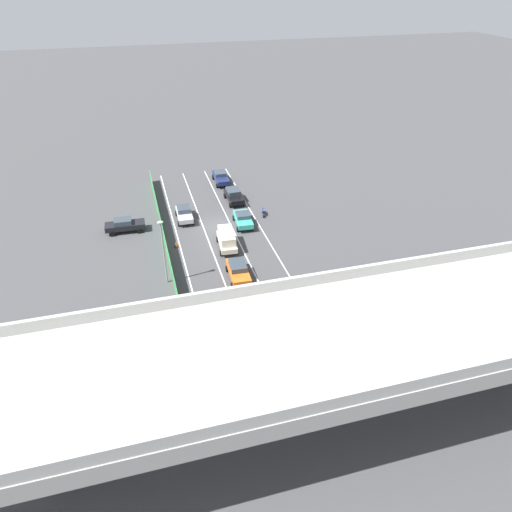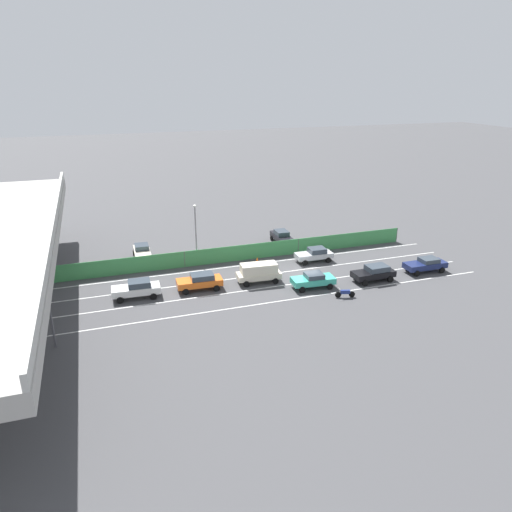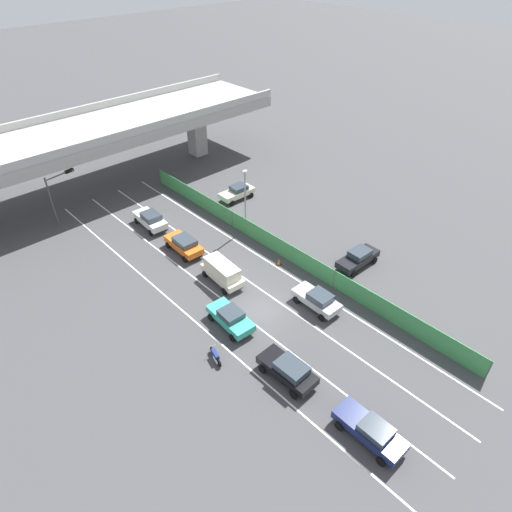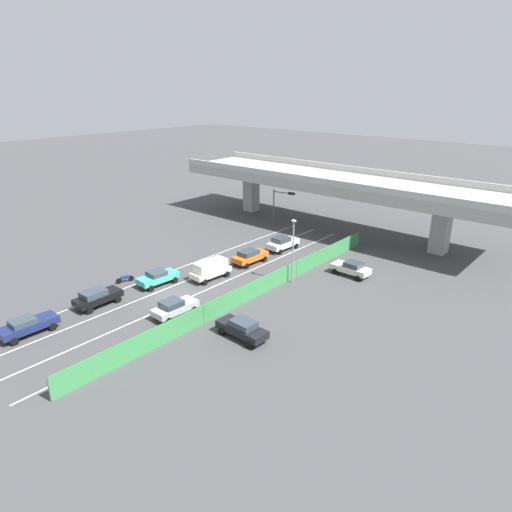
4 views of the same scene
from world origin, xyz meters
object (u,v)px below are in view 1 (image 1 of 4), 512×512
object	(u,v)px
car_hatchback_white	(254,307)
traffic_cone	(176,244)
car_taxi_orange	(238,270)
parked_sedan_dark	(125,225)
car_sedan_navy	(221,177)
parked_sedan_cream	(130,317)
motorcycle	(263,212)
car_taxi_teal	(243,219)
street_lamp	(163,246)
car_sedan_silver	(184,213)
car_van_cream	(227,239)
traffic_light	(354,320)
car_sedan_black	(234,195)

from	to	relation	value
car_hatchback_white	traffic_cone	size ratio (longest dim) A/B	6.73
car_taxi_orange	parked_sedan_dark	distance (m)	16.89
car_sedan_navy	parked_sedan_cream	xyz separation A→B (m)	(14.23, 28.88, 0.03)
car_sedan_navy	motorcycle	xyz separation A→B (m)	(-3.06, 11.55, -0.41)
car_sedan_navy	car_taxi_teal	size ratio (longest dim) A/B	1.06
car_hatchback_white	street_lamp	xyz separation A→B (m)	(6.99, -7.41, 3.28)
car_sedan_silver	car_taxi_teal	bearing A→B (deg)	153.55
car_hatchback_white	motorcycle	xyz separation A→B (m)	(-6.48, -19.03, -0.49)
car_taxi_orange	car_van_cream	xyz separation A→B (m)	(-0.20, -6.15, 0.25)
car_taxi_orange	motorcycle	xyz separation A→B (m)	(-6.40, -12.83, -0.47)
parked_sedan_cream	traffic_light	xyz separation A→B (m)	(-16.88, 9.02, 3.06)
car_hatchback_white	street_lamp	world-z (taller)	street_lamp
parked_sedan_cream	street_lamp	size ratio (longest dim) A/B	0.62
car_sedan_navy	car_van_cream	world-z (taller)	car_van_cream
car_hatchback_white	traffic_cone	world-z (taller)	car_hatchback_white
car_sedan_black	parked_sedan_cream	bearing A→B (deg)	56.64
car_sedan_black	street_lamp	bearing A→B (deg)	56.81
parked_sedan_dark	motorcycle	bearing A→B (deg)	179.22
car_hatchback_white	car_van_cream	xyz separation A→B (m)	(-0.28, -12.35, 0.22)
car_taxi_orange	traffic_cone	distance (m)	9.53
traffic_light	street_lamp	bearing A→B (deg)	-48.47
car_sedan_navy	car_sedan_black	xyz separation A→B (m)	(-0.37, 6.70, 0.06)
car_sedan_silver	motorcycle	world-z (taller)	car_sedan_silver
car_taxi_orange	car_sedan_black	bearing A→B (deg)	-101.85
traffic_cone	parked_sedan_dark	bearing A→B (deg)	-43.95
car_sedan_silver	parked_sedan_cream	world-z (taller)	parked_sedan_cream
motorcycle	street_lamp	distance (m)	18.18
car_taxi_teal	car_sedan_navy	bearing A→B (deg)	-90.33
car_sedan_silver	street_lamp	distance (m)	13.92
traffic_cone	car_sedan_black	bearing A→B (deg)	-132.65
car_sedan_navy	street_lamp	size ratio (longest dim) A/B	0.68
car_sedan_black	traffic_cone	world-z (taller)	car_sedan_black
car_sedan_black	street_lamp	distance (m)	19.96
parked_sedan_dark	traffic_cone	xyz separation A→B (m)	(-5.38, 5.19, -0.59)
car_sedan_navy	car_sedan_black	bearing A→B (deg)	93.18
parked_sedan_cream	traffic_cone	distance (m)	13.59
car_taxi_orange	car_sedan_black	world-z (taller)	car_sedan_black
car_van_cream	parked_sedan_dark	bearing A→B (deg)	-32.39
parked_sedan_dark	traffic_cone	distance (m)	7.49
car_taxi_orange	car_sedan_silver	bearing A→B (deg)	-76.40
parked_sedan_dark	car_van_cream	bearing A→B (deg)	147.61
car_sedan_silver	car_sedan_black	world-z (taller)	car_sedan_black
car_sedan_silver	car_taxi_teal	xyz separation A→B (m)	(-6.70, 3.34, -0.02)
parked_sedan_cream	traffic_cone	world-z (taller)	parked_sedan_cream
car_van_cream	parked_sedan_cream	distance (m)	15.38
car_taxi_orange	car_sedan_navy	size ratio (longest dim) A/B	0.97
car_sedan_silver	traffic_light	distance (m)	29.47
car_taxi_teal	parked_sedan_dark	xyz separation A→B (m)	(13.96, -2.17, 0.04)
car_van_cream	traffic_cone	bearing A→B (deg)	-17.39
car_taxi_teal	traffic_light	size ratio (longest dim) A/B	0.79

